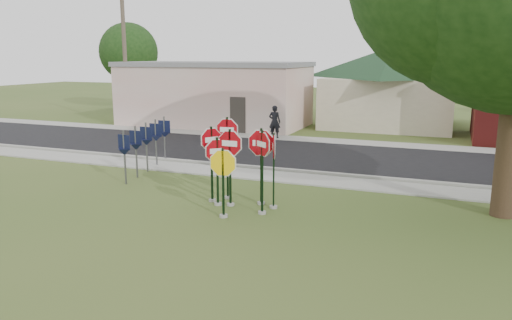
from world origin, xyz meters
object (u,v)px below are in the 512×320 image
at_px(stop_sign_yellow, 223,174).
at_px(utility_pole_near, 125,50).
at_px(stop_sign_left, 217,163).
at_px(stop_sign_center, 230,156).
at_px(pedestrian, 275,122).

bearing_deg(stop_sign_yellow, utility_pole_near, 133.21).
distance_m(stop_sign_yellow, stop_sign_left, 1.23).
bearing_deg(stop_sign_center, stop_sign_left, -166.53).
xyz_separation_m(stop_sign_center, stop_sign_yellow, (0.29, -1.12, -0.29)).
bearing_deg(stop_sign_left, stop_sign_yellow, -56.43).
bearing_deg(stop_sign_yellow, stop_sign_left, 123.57).
xyz_separation_m(stop_sign_yellow, utility_pole_near, (-13.95, 14.85, 3.69)).
bearing_deg(stop_sign_yellow, stop_sign_center, 104.42).
xyz_separation_m(stop_sign_yellow, stop_sign_left, (-0.68, 1.02, 0.08)).
distance_m(stop_sign_center, pedestrian, 12.92).
xyz_separation_m(stop_sign_left, utility_pole_near, (-13.27, 13.83, 3.60)).
xyz_separation_m(stop_sign_center, utility_pole_near, (-13.66, 13.73, 3.39)).
height_order(stop_sign_yellow, utility_pole_near, utility_pole_near).
xyz_separation_m(stop_sign_center, pedestrian, (-2.98, 12.56, -0.60)).
bearing_deg(stop_sign_left, utility_pole_near, 133.83).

